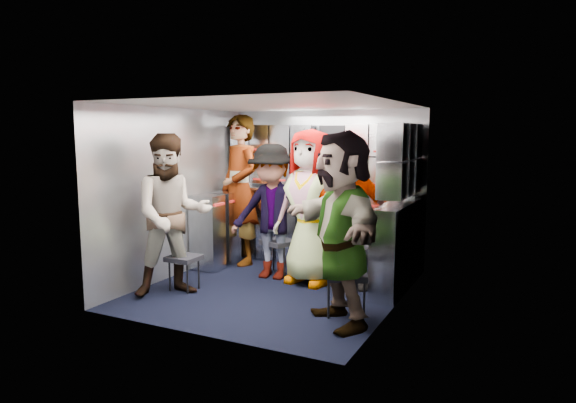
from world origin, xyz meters
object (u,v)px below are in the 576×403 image
at_px(jump_seat_near_left, 184,260).
at_px(attendant_standing, 240,190).
at_px(attendant_arc_a, 172,215).
at_px(attendant_arc_c, 310,207).
at_px(jump_seat_mid_left, 279,244).
at_px(jump_seat_near_right, 347,277).
at_px(attendant_arc_b, 272,212).
at_px(jump_seat_mid_right, 354,250).
at_px(jump_seat_center, 316,244).
at_px(attendant_arc_e, 341,229).
at_px(attendant_arc_d, 350,218).

xyz_separation_m(jump_seat_near_left, attendant_standing, (-0.07, 1.35, 0.66)).
relative_size(attendant_arc_a, attendant_arc_c, 0.97).
distance_m(attendant_standing, attendant_arc_c, 1.32).
relative_size(jump_seat_mid_left, attendant_arc_a, 0.27).
bearing_deg(jump_seat_mid_left, jump_seat_near_right, -39.67).
bearing_deg(attendant_arc_b, jump_seat_mid_right, 7.01).
bearing_deg(jump_seat_center, attendant_arc_e, -58.05).
xyz_separation_m(jump_seat_mid_left, attendant_arc_b, (-0.00, -0.18, 0.44)).
bearing_deg(jump_seat_mid_left, attendant_standing, 159.72).
xyz_separation_m(jump_seat_mid_left, attendant_standing, (-0.74, 0.27, 0.63)).
bearing_deg(attendant_arc_a, attendant_standing, 46.37).
distance_m(attendant_arc_a, attendant_arc_b, 1.27).
relative_size(attendant_standing, attendant_arc_e, 1.12).
distance_m(attendant_standing, attendant_arc_d, 1.80).
relative_size(jump_seat_near_right, attendant_arc_c, 0.27).
bearing_deg(jump_seat_mid_right, jump_seat_near_right, -74.78).
bearing_deg(jump_seat_near_left, attendant_arc_d, 28.83).
relative_size(attendant_standing, attendant_arc_b, 1.23).
bearing_deg(attendant_arc_b, jump_seat_mid_left, 85.52).
xyz_separation_m(attendant_arc_a, attendant_arc_c, (1.17, 1.09, 0.02)).
relative_size(jump_seat_center, attendant_arc_e, 0.27).
bearing_deg(jump_seat_near_right, jump_seat_center, 125.99).
relative_size(jump_seat_mid_left, attendant_arc_e, 0.26).
bearing_deg(jump_seat_near_left, jump_seat_center, 42.96).
distance_m(attendant_arc_b, attendant_arc_d, 1.00).
relative_size(jump_seat_near_right, attendant_arc_b, 0.30).
xyz_separation_m(attendant_arc_b, attendant_arc_e, (1.30, -1.08, 0.08)).
relative_size(jump_seat_center, attendant_arc_a, 0.27).
xyz_separation_m(jump_seat_mid_right, attendant_standing, (-1.74, 0.25, 0.60)).
bearing_deg(jump_seat_near_left, attendant_standing, 92.95).
distance_m(attendant_arc_a, attendant_arc_e, 1.97).
distance_m(jump_seat_near_left, attendant_arc_d, 1.96).
bearing_deg(attendant_arc_e, attendant_standing, -171.67).
height_order(jump_seat_center, attendant_arc_c, attendant_arc_c).
relative_size(jump_seat_mid_right, attendant_arc_b, 0.28).
xyz_separation_m(jump_seat_mid_left, attendant_arc_a, (-0.67, -1.26, 0.50)).
bearing_deg(jump_seat_mid_right, attendant_standing, 171.85).
xyz_separation_m(jump_seat_near_left, jump_seat_center, (1.17, 1.09, 0.08)).
xyz_separation_m(jump_seat_near_right, attendant_arc_c, (-0.80, 0.92, 0.52)).
distance_m(jump_seat_mid_right, attendant_arc_c, 0.73).
height_order(jump_seat_near_left, jump_seat_mid_left, jump_seat_mid_left).
height_order(jump_seat_mid_left, attendant_arc_d, attendant_arc_d).
height_order(attendant_arc_b, attendant_arc_c, attendant_arc_c).
distance_m(jump_seat_mid_left, jump_seat_center, 0.51).
height_order(jump_seat_center, attendant_arc_d, attendant_arc_d).
relative_size(jump_seat_near_left, attendant_arc_b, 0.24).
xyz_separation_m(jump_seat_near_right, attendant_arc_a, (-1.97, -0.18, 0.49)).
distance_m(jump_seat_mid_left, attendant_arc_a, 1.51).
height_order(attendant_arc_c, attendant_arc_d, attendant_arc_c).
xyz_separation_m(jump_seat_mid_right, attendant_arc_c, (-0.50, -0.19, 0.51)).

